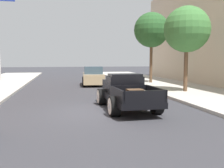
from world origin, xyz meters
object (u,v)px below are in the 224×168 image
(street_tree_second, at_px, (151,30))
(flagpole, at_px, (1,24))
(hotrod_truck_black, at_px, (125,92))
(car_background_tan, at_px, (93,76))
(street_tree_nearest, at_px, (187,30))

(street_tree_second, bearing_deg, flagpole, 158.94)
(hotrod_truck_black, xyz_separation_m, car_background_tan, (-0.12, 10.78, 0.01))
(flagpole, xyz_separation_m, street_tree_nearest, (13.82, -12.04, -1.61))
(hotrod_truck_black, distance_m, street_tree_nearest, 7.46)
(flagpole, bearing_deg, car_background_tan, -32.50)
(street_tree_nearest, bearing_deg, car_background_tan, 128.69)
(car_background_tan, xyz_separation_m, flagpole, (-8.53, 5.43, 5.00))
(flagpole, distance_m, street_tree_nearest, 18.40)
(hotrod_truck_black, xyz_separation_m, street_tree_second, (5.21, 10.87, 4.12))
(flagpole, xyz_separation_m, street_tree_second, (13.85, -5.34, -0.90))
(car_background_tan, bearing_deg, street_tree_second, 1.02)
(street_tree_nearest, relative_size, street_tree_second, 0.87)
(hotrod_truck_black, relative_size, street_tree_nearest, 0.90)
(car_background_tan, height_order, street_tree_second, street_tree_second)
(car_background_tan, bearing_deg, street_tree_nearest, -51.31)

